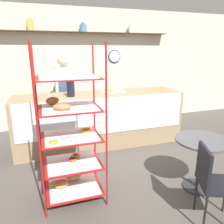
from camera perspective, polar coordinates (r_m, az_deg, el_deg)
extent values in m
plane|color=#4C4742|center=(3.43, 2.14, -15.64)|extent=(14.00, 14.00, 0.00)
cube|color=beige|center=(5.32, -7.08, 11.16)|extent=(10.00, 0.06, 2.70)
cube|color=#4C331E|center=(5.16, -7.06, 19.96)|extent=(3.97, 0.24, 0.02)
cylinder|color=gold|center=(5.07, -20.60, 20.39)|extent=(0.14, 0.14, 0.20)
sphere|color=gold|center=(5.08, -20.74, 21.75)|extent=(0.07, 0.07, 0.07)
cylinder|color=#4C7FB2|center=(5.16, -7.55, 20.85)|extent=(0.16, 0.16, 0.14)
sphere|color=#4C7FB2|center=(5.17, -7.59, 21.95)|extent=(0.09, 0.09, 0.09)
cylinder|color=silver|center=(5.49, 4.97, 20.84)|extent=(0.12, 0.12, 0.18)
sphere|color=silver|center=(5.50, 5.00, 22.00)|extent=(0.06, 0.06, 0.06)
cylinder|color=navy|center=(5.44, 0.61, 14.35)|extent=(0.30, 0.03, 0.30)
cylinder|color=white|center=(5.42, 0.68, 14.34)|extent=(0.26, 0.00, 0.26)
cube|color=#937A5B|center=(4.20, -3.13, -1.91)|extent=(3.12, 0.77, 1.00)
cube|color=silver|center=(3.79, -1.64, -1.07)|extent=(2.99, 0.01, 0.64)
cylinder|color=#A51919|center=(2.30, -18.57, -6.92)|extent=(0.02, 0.02, 1.87)
cylinder|color=#A51919|center=(2.39, -1.44, -5.21)|extent=(0.02, 0.02, 1.87)
cylinder|color=#A51919|center=(2.83, -18.60, -2.59)|extent=(0.02, 0.02, 1.87)
cylinder|color=#A51919|center=(2.90, -4.63, -1.33)|extent=(0.02, 0.02, 1.87)
cube|color=#A51919|center=(2.96, -9.90, -18.89)|extent=(0.67, 0.54, 0.01)
cube|color=white|center=(2.95, -9.91, -18.70)|extent=(0.60, 0.48, 0.01)
ellipsoid|color=#B27F47|center=(3.00, -14.00, -17.46)|extent=(0.24, 0.12, 0.06)
ellipsoid|color=tan|center=(3.05, -10.04, -16.30)|extent=(0.21, 0.13, 0.09)
ellipsoid|color=tan|center=(2.92, -12.95, -18.10)|extent=(0.18, 0.11, 0.09)
cube|color=#A51919|center=(2.77, -10.25, -13.01)|extent=(0.67, 0.54, 0.01)
cube|color=white|center=(2.77, -10.26, -12.79)|extent=(0.60, 0.48, 0.01)
torus|color=brown|center=(2.79, -10.17, -12.04)|extent=(0.11, 0.11, 0.03)
torus|color=tan|center=(2.87, -9.49, -11.16)|extent=(0.12, 0.12, 0.03)
cube|color=#A51919|center=(2.62, -10.63, -6.37)|extent=(0.67, 0.54, 0.01)
cube|color=white|center=(2.62, -10.64, -6.12)|extent=(0.60, 0.48, 0.01)
torus|color=gold|center=(2.45, -15.02, -7.55)|extent=(0.10, 0.10, 0.03)
torus|color=#EAB2C1|center=(2.50, -11.72, -6.73)|extent=(0.12, 0.12, 0.03)
torus|color=#EAB2C1|center=(2.49, -10.05, -6.70)|extent=(0.11, 0.11, 0.04)
torus|color=gold|center=(2.70, -6.85, -4.76)|extent=(0.13, 0.13, 0.03)
cube|color=#A51919|center=(2.51, -11.04, 0.97)|extent=(0.67, 0.54, 0.01)
cube|color=white|center=(2.51, -11.05, 1.23)|extent=(0.60, 0.48, 0.01)
ellipsoid|color=olive|center=(2.65, -15.30, 2.86)|extent=(0.17, 0.11, 0.09)
ellipsoid|color=#B27F47|center=(2.38, -12.92, 1.35)|extent=(0.22, 0.15, 0.07)
cube|color=#A51919|center=(2.44, -11.48, 8.84)|extent=(0.67, 0.54, 0.01)
cube|color=white|center=(2.44, -11.49, 9.12)|extent=(0.60, 0.48, 0.01)
torus|color=silver|center=(2.57, -11.80, 9.92)|extent=(0.12, 0.12, 0.03)
torus|color=silver|center=(2.55, -13.86, 9.79)|extent=(0.12, 0.12, 0.03)
cube|color=#282833|center=(4.72, -11.82, -0.48)|extent=(0.22, 0.19, 0.96)
cube|color=#B2B2B7|center=(4.57, -12.35, 8.35)|extent=(0.37, 0.22, 0.51)
cube|color=#334770|center=(4.47, -12.12, 7.01)|extent=(0.26, 0.01, 0.43)
sphere|color=beige|center=(4.54, -12.64, 13.02)|extent=(0.23, 0.23, 0.23)
cylinder|color=#262628|center=(3.33, 21.34, -17.76)|extent=(0.38, 0.38, 0.02)
cylinder|color=#333338|center=(3.16, 21.98, -12.59)|extent=(0.06, 0.06, 0.66)
cylinder|color=#4C4C51|center=(3.01, 22.67, -6.84)|extent=(0.69, 0.69, 0.02)
cylinder|color=black|center=(2.58, 23.13, -23.27)|extent=(0.02, 0.02, 0.44)
cylinder|color=black|center=(2.82, 21.03, -19.22)|extent=(0.02, 0.02, 0.44)
cube|color=black|center=(2.62, 26.09, -16.71)|extent=(0.50, 0.50, 0.03)
cube|color=black|center=(2.46, 22.83, -12.83)|extent=(0.17, 0.34, 0.40)
cylinder|color=black|center=(3.88, -10.75, 5.94)|extent=(0.14, 0.14, 0.27)
ellipsoid|color=black|center=(3.85, -10.87, 8.18)|extent=(0.12, 0.12, 0.05)
cube|color=silver|center=(4.27, 0.48, 5.43)|extent=(0.42, 0.27, 0.01)
torus|color=brown|center=(4.28, -1.38, 5.75)|extent=(0.11, 0.11, 0.03)
torus|color=silver|center=(4.36, 0.54, 5.95)|extent=(0.12, 0.12, 0.03)
torus|color=silver|center=(4.26, 2.34, 5.69)|extent=(0.12, 0.12, 0.03)
torus|color=tan|center=(4.21, -0.11, 5.60)|extent=(0.12, 0.12, 0.04)
torus|color=brown|center=(4.32, -0.96, 5.84)|extent=(0.12, 0.12, 0.03)
torus|color=gold|center=(4.27, -1.39, 5.77)|extent=(0.11, 0.11, 0.04)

